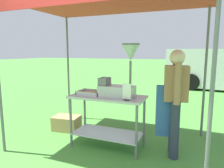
% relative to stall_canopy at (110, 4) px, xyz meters
% --- Properties ---
extents(ground_plane, '(70.00, 70.00, 0.00)m').
position_rel_stall_canopy_xyz_m(ground_plane, '(0.06, 5.09, -2.31)').
color(ground_plane, '#478E38').
extents(stall_canopy, '(3.14, 2.06, 2.40)m').
position_rel_stall_canopy_xyz_m(stall_canopy, '(0.00, 0.00, 0.00)').
color(stall_canopy, slate).
rests_on(stall_canopy, ground).
extents(donut_cart, '(1.22, 0.56, 0.87)m').
position_rel_stall_canopy_xyz_m(donut_cart, '(0.00, -0.10, -1.69)').
color(donut_cart, '#B7B7BC').
rests_on(donut_cart, ground).
extents(donut_tray, '(0.40, 0.29, 0.07)m').
position_rel_stall_canopy_xyz_m(donut_tray, '(-0.30, -0.13, -1.42)').
color(donut_tray, '#B7B7BC').
rests_on(donut_tray, donut_cart).
extents(donut_fryer, '(0.63, 0.28, 0.83)m').
position_rel_stall_canopy_xyz_m(donut_fryer, '(0.23, -0.12, -1.13)').
color(donut_fryer, '#B7B7BC').
rests_on(donut_fryer, donut_cart).
extents(menu_sign, '(0.13, 0.05, 0.25)m').
position_rel_stall_canopy_xyz_m(menu_sign, '(0.39, -0.27, -1.33)').
color(menu_sign, black).
rests_on(menu_sign, donut_cart).
extents(vendor, '(0.46, 0.54, 1.61)m').
position_rel_stall_canopy_xyz_m(vendor, '(1.04, 0.02, -1.41)').
color(vendor, '#2D3347').
rests_on(vendor, ground).
extents(supply_crate, '(0.55, 0.42, 0.28)m').
position_rel_stall_canopy_xyz_m(supply_crate, '(-1.07, 0.27, -2.17)').
color(supply_crate, tan).
rests_on(supply_crate, ground).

